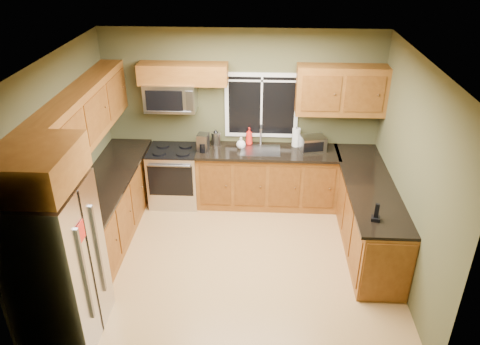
# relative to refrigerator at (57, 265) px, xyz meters

# --- Properties ---
(floor) EXTENTS (4.20, 4.20, 0.00)m
(floor) POSITION_rel_refrigerator_xyz_m (1.74, 1.30, -0.90)
(floor) COLOR #B1844D
(floor) RESTS_ON ground
(ceiling) EXTENTS (4.20, 4.20, 0.00)m
(ceiling) POSITION_rel_refrigerator_xyz_m (1.74, 1.30, 1.80)
(ceiling) COLOR white
(ceiling) RESTS_ON back_wall
(back_wall) EXTENTS (4.20, 0.00, 4.20)m
(back_wall) POSITION_rel_refrigerator_xyz_m (1.74, 3.10, 0.45)
(back_wall) COLOR #4A4A2C
(back_wall) RESTS_ON ground
(front_wall) EXTENTS (4.20, 0.00, 4.20)m
(front_wall) POSITION_rel_refrigerator_xyz_m (1.74, -0.50, 0.45)
(front_wall) COLOR #4A4A2C
(front_wall) RESTS_ON ground
(left_wall) EXTENTS (0.00, 3.60, 3.60)m
(left_wall) POSITION_rel_refrigerator_xyz_m (-0.36, 1.30, 0.45)
(left_wall) COLOR #4A4A2C
(left_wall) RESTS_ON ground
(right_wall) EXTENTS (0.00, 3.60, 3.60)m
(right_wall) POSITION_rel_refrigerator_xyz_m (3.84, 1.30, 0.45)
(right_wall) COLOR #4A4A2C
(right_wall) RESTS_ON ground
(window) EXTENTS (1.12, 0.03, 1.02)m
(window) POSITION_rel_refrigerator_xyz_m (2.04, 3.08, 0.65)
(window) COLOR white
(window) RESTS_ON back_wall
(base_cabinets_left) EXTENTS (0.60, 2.65, 0.90)m
(base_cabinets_left) POSITION_rel_refrigerator_xyz_m (-0.06, 1.78, -0.45)
(base_cabinets_left) COLOR brown
(base_cabinets_left) RESTS_ON ground
(countertop_left) EXTENTS (0.65, 2.65, 0.04)m
(countertop_left) POSITION_rel_refrigerator_xyz_m (-0.04, 1.78, 0.02)
(countertop_left) COLOR black
(countertop_left) RESTS_ON base_cabinets_left
(base_cabinets_back) EXTENTS (2.17, 0.60, 0.90)m
(base_cabinets_back) POSITION_rel_refrigerator_xyz_m (2.15, 2.80, -0.45)
(base_cabinets_back) COLOR brown
(base_cabinets_back) RESTS_ON ground
(countertop_back) EXTENTS (2.17, 0.65, 0.04)m
(countertop_back) POSITION_rel_refrigerator_xyz_m (2.15, 2.78, 0.02)
(countertop_back) COLOR black
(countertop_back) RESTS_ON base_cabinets_back
(base_cabinets_peninsula) EXTENTS (0.60, 2.52, 0.90)m
(base_cabinets_peninsula) POSITION_rel_refrigerator_xyz_m (3.54, 1.84, -0.45)
(base_cabinets_peninsula) COLOR brown
(base_cabinets_peninsula) RESTS_ON ground
(countertop_peninsula) EXTENTS (0.65, 2.50, 0.04)m
(countertop_peninsula) POSITION_rel_refrigerator_xyz_m (3.51, 1.85, 0.02)
(countertop_peninsula) COLOR black
(countertop_peninsula) RESTS_ON base_cabinets_peninsula
(upper_cabinets_left) EXTENTS (0.33, 2.65, 0.72)m
(upper_cabinets_left) POSITION_rel_refrigerator_xyz_m (-0.20, 1.78, 0.96)
(upper_cabinets_left) COLOR brown
(upper_cabinets_left) RESTS_ON left_wall
(upper_cabinets_back_left) EXTENTS (1.30, 0.33, 0.30)m
(upper_cabinets_back_left) POSITION_rel_refrigerator_xyz_m (0.89, 2.94, 1.17)
(upper_cabinets_back_left) COLOR brown
(upper_cabinets_back_left) RESTS_ON back_wall
(upper_cabinets_back_right) EXTENTS (1.30, 0.33, 0.72)m
(upper_cabinets_back_right) POSITION_rel_refrigerator_xyz_m (3.19, 2.94, 0.96)
(upper_cabinets_back_right) COLOR brown
(upper_cabinets_back_right) RESTS_ON back_wall
(upper_cabinet_over_fridge) EXTENTS (0.72, 0.90, 0.38)m
(upper_cabinet_over_fridge) POSITION_rel_refrigerator_xyz_m (-0.00, 0.00, 1.13)
(upper_cabinet_over_fridge) COLOR brown
(upper_cabinet_over_fridge) RESTS_ON left_wall
(refrigerator) EXTENTS (0.74, 0.90, 1.80)m
(refrigerator) POSITION_rel_refrigerator_xyz_m (0.00, 0.00, 0.00)
(refrigerator) COLOR #B7B7BC
(refrigerator) RESTS_ON ground
(range) EXTENTS (0.76, 0.69, 0.94)m
(range) POSITION_rel_refrigerator_xyz_m (0.69, 2.77, -0.43)
(range) COLOR #B7B7BC
(range) RESTS_ON ground
(microwave) EXTENTS (0.76, 0.41, 0.42)m
(microwave) POSITION_rel_refrigerator_xyz_m (0.69, 2.91, 0.83)
(microwave) COLOR #B7B7BC
(microwave) RESTS_ON back_wall
(sink) EXTENTS (0.60, 0.42, 0.36)m
(sink) POSITION_rel_refrigerator_xyz_m (2.04, 2.79, 0.05)
(sink) COLOR slate
(sink) RESTS_ON countertop_back
(toaster_oven) EXTENTS (0.41, 0.35, 0.23)m
(toaster_oven) POSITION_rel_refrigerator_xyz_m (2.83, 2.83, 0.15)
(toaster_oven) COLOR #B7B7BC
(toaster_oven) RESTS_ON countertop_back
(coffee_maker) EXTENTS (0.18, 0.23, 0.26)m
(coffee_maker) POSITION_rel_refrigerator_xyz_m (1.17, 2.74, 0.16)
(coffee_maker) COLOR slate
(coffee_maker) RESTS_ON countertop_back
(kettle) EXTENTS (0.15, 0.15, 0.26)m
(kettle) POSITION_rel_refrigerator_xyz_m (1.34, 2.95, 0.16)
(kettle) COLOR #B7B7BC
(kettle) RESTS_ON countertop_back
(paper_towel_roll) EXTENTS (0.12, 0.12, 0.32)m
(paper_towel_roll) POSITION_rel_refrigerator_xyz_m (2.58, 2.98, 0.18)
(paper_towel_roll) COLOR white
(paper_towel_roll) RESTS_ON countertop_back
(soap_bottle_a) EXTENTS (0.13, 0.13, 0.28)m
(soap_bottle_a) POSITION_rel_refrigerator_xyz_m (1.86, 3.00, 0.18)
(soap_bottle_a) COLOR red
(soap_bottle_a) RESTS_ON countertop_back
(soap_bottle_c) EXTENTS (0.17, 0.17, 0.18)m
(soap_bottle_c) POSITION_rel_refrigerator_xyz_m (1.74, 2.85, 0.13)
(soap_bottle_c) COLOR white
(soap_bottle_c) RESTS_ON countertop_back
(cordless_phone) EXTENTS (0.12, 0.12, 0.22)m
(cordless_phone) POSITION_rel_refrigerator_xyz_m (3.41, 0.95, 0.11)
(cordless_phone) COLOR black
(cordless_phone) RESTS_ON countertop_peninsula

